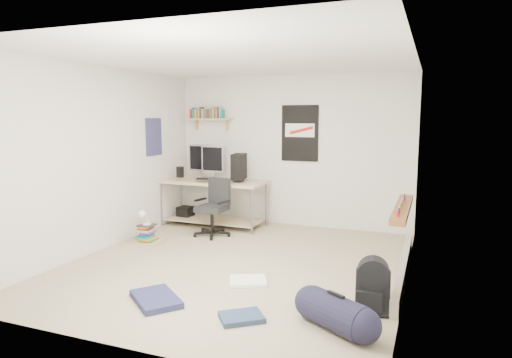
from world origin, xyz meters
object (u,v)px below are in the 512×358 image
(office_chair, at_px, (212,204))
(backpack, at_px, (373,292))
(duffel_bag, at_px, (336,315))
(desk, at_px, (214,204))
(book_stack, at_px, (147,232))

(office_chair, bearing_deg, backpack, -24.04)
(office_chair, xyz_separation_m, duffel_bag, (2.41, -2.43, -0.35))
(desk, height_order, office_chair, office_chair)
(backpack, bearing_deg, duffel_bag, -124.03)
(duffel_bag, bearing_deg, desk, 162.84)
(book_stack, bearing_deg, backpack, -20.57)
(desk, xyz_separation_m, book_stack, (-0.47, -1.26, -0.21))
(office_chair, relative_size, book_stack, 1.99)
(duffel_bag, bearing_deg, book_stack, -178.00)
(desk, distance_m, backpack, 3.88)
(office_chair, bearing_deg, book_stack, -125.87)
(office_chair, bearing_deg, desk, 126.26)
(desk, relative_size, book_stack, 3.96)
(duffel_bag, height_order, book_stack, duffel_bag)
(office_chair, xyz_separation_m, backpack, (2.66, -1.94, -0.29))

